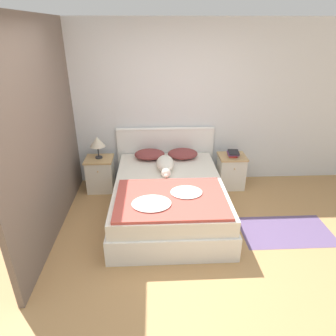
% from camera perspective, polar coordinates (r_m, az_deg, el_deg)
% --- Properties ---
extents(ground_plane, '(16.00, 16.00, 0.00)m').
position_cam_1_polar(ground_plane, '(3.51, 0.81, -17.94)').
color(ground_plane, tan).
extents(wall_back, '(9.00, 0.06, 2.55)m').
position_cam_1_polar(wall_back, '(4.82, -0.68, 11.70)').
color(wall_back, silver).
rests_on(wall_back, ground_plane).
extents(wall_side_left, '(0.06, 3.10, 2.55)m').
position_cam_1_polar(wall_side_left, '(3.99, -21.62, 7.02)').
color(wall_side_left, '#706056').
rests_on(wall_side_left, ground_plane).
extents(bed, '(1.50, 2.04, 0.52)m').
position_cam_1_polar(bed, '(4.17, 0.14, -5.74)').
color(bed, white).
rests_on(bed, ground_plane).
extents(headboard, '(1.58, 0.06, 0.95)m').
position_cam_1_polar(headboard, '(5.00, -0.47, 2.78)').
color(headboard, white).
rests_on(headboard, ground_plane).
extents(nightstand_left, '(0.43, 0.40, 0.55)m').
position_cam_1_polar(nightstand_left, '(4.91, -12.74, -1.11)').
color(nightstand_left, silver).
rests_on(nightstand_left, ground_plane).
extents(nightstand_right, '(0.43, 0.40, 0.55)m').
position_cam_1_polar(nightstand_right, '(4.99, 11.89, -0.59)').
color(nightstand_right, silver).
rests_on(nightstand_right, ground_plane).
extents(pillow_left, '(0.47, 0.36, 0.14)m').
position_cam_1_polar(pillow_left, '(4.72, -3.52, 2.62)').
color(pillow_left, brown).
rests_on(pillow_left, bed).
extents(pillow_right, '(0.47, 0.36, 0.14)m').
position_cam_1_polar(pillow_right, '(4.74, 2.82, 2.74)').
color(pillow_right, brown).
rests_on(pillow_right, bed).
extents(quilt, '(1.32, 0.97, 0.06)m').
position_cam_1_polar(quilt, '(3.60, 0.38, -5.82)').
color(quilt, '#BC4C42').
rests_on(quilt, bed).
extents(dog, '(0.25, 0.64, 0.19)m').
position_cam_1_polar(dog, '(4.32, -0.50, 0.70)').
color(dog, silver).
rests_on(dog, bed).
extents(book_stack, '(0.18, 0.22, 0.08)m').
position_cam_1_polar(book_stack, '(4.85, 12.30, 2.73)').
color(book_stack, '#AD2D28').
rests_on(book_stack, nightstand_right).
extents(table_lamp, '(0.23, 0.23, 0.35)m').
position_cam_1_polar(table_lamp, '(4.72, -13.32, 4.81)').
color(table_lamp, '#2D2D33').
rests_on(table_lamp, nightstand_left).
extents(rug, '(1.16, 0.68, 0.00)m').
position_cam_1_polar(rug, '(4.26, 21.51, -11.13)').
color(rug, '#604C75').
rests_on(rug, ground_plane).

